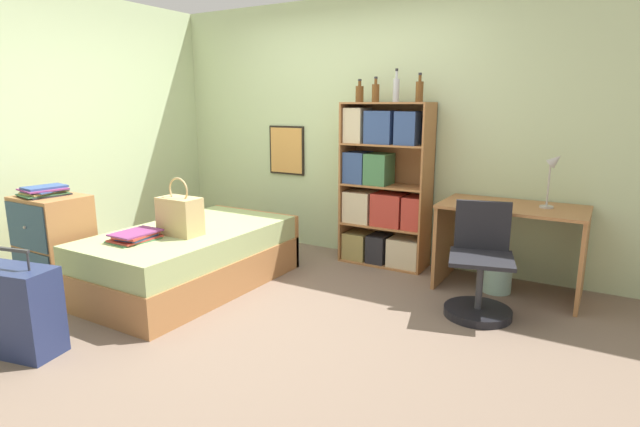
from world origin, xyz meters
name	(u,v)px	position (x,y,z in m)	size (l,w,h in m)	color
ground_plane	(253,301)	(0.00, 0.00, 0.00)	(14.00, 14.00, 0.00)	#756051
wall_back	(349,130)	(0.00, 1.67, 1.30)	(10.00, 0.09, 2.60)	beige
wall_left	(73,131)	(-2.15, 0.00, 1.30)	(0.06, 10.00, 2.60)	beige
bed	(192,258)	(-0.67, 0.02, 0.25)	(1.03, 1.84, 0.51)	#A36B3D
handbag	(180,215)	(-0.60, -0.16, 0.67)	(0.35, 0.20, 0.47)	tan
book_stack_on_bed	(136,236)	(-0.76, -0.48, 0.55)	(0.31, 0.37, 0.07)	#427A4C
suitcase	(18,311)	(-0.74, -1.43, 0.28)	(0.56, 0.36, 0.70)	navy
dresser	(55,244)	(-1.55, -0.66, 0.41)	(0.56, 0.45, 0.82)	#A36B3D
magazine_pile_on_dresser	(44,191)	(-1.60, -0.67, 0.86)	(0.35, 0.37, 0.08)	#232328
bookcase	(382,190)	(0.48, 1.44, 0.74)	(0.85, 0.35, 1.58)	#A36B3D
bottle_green	(360,93)	(0.23, 1.43, 1.66)	(0.08, 0.08, 0.21)	brown
bottle_brown	(376,92)	(0.40, 1.41, 1.66)	(0.07, 0.07, 0.23)	brown
bottle_clear	(396,89)	(0.59, 1.45, 1.69)	(0.06, 0.06, 0.30)	#B7BCC1
bottle_blue	(419,91)	(0.82, 1.45, 1.67)	(0.07, 0.07, 0.26)	brown
desk	(511,232)	(1.72, 1.29, 0.51)	(1.14, 0.65, 0.74)	#A36B3D
desk_lamp	(553,170)	(1.99, 1.33, 1.05)	(0.15, 0.11, 0.45)	#ADA89E
desk_chair	(479,281)	(1.62, 0.68, 0.26)	(0.55, 0.55, 0.84)	black
waste_bin	(497,278)	(1.65, 1.23, 0.12)	(0.24, 0.24, 0.24)	#99C1B2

